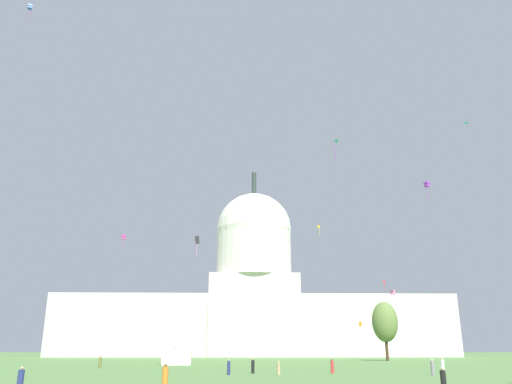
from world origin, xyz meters
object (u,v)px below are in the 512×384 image
Objects in this scene: capitol_building at (254,298)px; kite_turquoise_high at (334,143)px; tree_east_near at (385,322)px; kite_orange_low at (360,325)px; kite_pink_low at (393,293)px; kite_red_mid at (384,283)px; kite_blue_high at (30,7)px; kite_black_mid at (197,241)px; person_navy_back_right at (229,368)px; person_tan_front_center at (279,369)px; person_navy_aisle_center at (20,380)px; person_red_front_right at (332,367)px; kite_magenta_mid at (124,237)px; person_black_deep_crowd at (443,379)px; person_grey_mid_right at (433,368)px; person_orange_mid_left at (165,376)px; person_olive_back_left at (100,363)px; kite_cyan_high at (469,124)px; kite_violet_mid at (427,185)px; person_black_near_tree_west at (253,366)px; person_white_back_center at (443,365)px; kite_gold_high at (319,228)px; event_tent at (177,348)px.

capitol_building is 103.35m from kite_turquoise_high.
tree_east_near is 4.92× the size of kite_orange_low.
kite_pink_low is at bearing -5.47° from kite_orange_low.
kite_pink_low is at bearing 78.31° from kite_red_mid.
kite_pink_low is 0.93× the size of kite_blue_high.
kite_orange_low is (-3.46, 11.40, -0.11)m from tree_east_near.
kite_black_mid is 36.87m from kite_turquoise_high.
kite_orange_low reaches higher than person_navy_back_right.
person_tan_front_center is at bearing 67.02° from kite_red_mid.
person_red_front_right is at bearing 128.29° from person_navy_aisle_center.
kite_magenta_mid is 0.69× the size of kite_pink_low.
person_grey_mid_right is (6.48, 19.63, 0.08)m from person_black_deep_crowd.
kite_blue_high is at bearing -155.57° from person_orange_mid_left.
person_olive_back_left is 1.22× the size of kite_cyan_high.
person_navy_back_right is 0.88× the size of kite_magenta_mid.
kite_violet_mid is at bearing 162.45° from kite_pink_low.
person_black_near_tree_west is at bearing -168.62° from person_olive_back_left.
capitol_building is 71.19m from tree_east_near.
person_white_back_center is at bearing -79.56° from capitol_building.
person_tan_front_center is 4.61m from person_black_near_tree_west.
person_black_deep_crowd is 1.07× the size of kite_cyan_high.
kite_pink_low is (29.30, -76.29, -6.06)m from capitol_building.
person_navy_aisle_center is 119.44m from kite_red_mid.
kite_gold_high is at bearing 175.47° from kite_turquoise_high.
event_tent is 84.68m from kite_gold_high.
person_navy_back_right is 0.37× the size of kite_turquoise_high.
person_black_near_tree_west reaches higher than person_navy_back_right.
person_olive_back_left is 65.63m from kite_pink_low.
person_navy_aisle_center is 0.54× the size of kite_blue_high.
kite_cyan_high reaches higher than kite_red_mid.
event_tent is at bearing -155.63° from kite_blue_high.
person_orange_mid_left is (-10.28, -17.11, 0.10)m from person_tan_front_center.
person_orange_mid_left is at bearing -176.83° from kite_cyan_high.
person_tan_front_center is 0.49× the size of kite_blue_high.
person_orange_mid_left is 81.99m from kite_pink_low.
kite_magenta_mid reaches higher than kite_orange_low.
kite_pink_low reaches higher than tree_east_near.
capitol_building is 148.25m from person_orange_mid_left.
kite_black_mid is 0.77× the size of kite_violet_mid.
tree_east_near is 7.24× the size of kite_magenta_mid.
person_navy_back_right is (-5.63, 0.22, 0.12)m from person_tan_front_center.
event_tent is at bearing -147.29° from tree_east_near.
person_olive_back_left is 0.48× the size of kite_red_mid.
person_grey_mid_right is at bearing -45.30° from kite_gold_high.
person_red_front_right is at bearing 86.93° from person_grey_mid_right.
person_olive_back_left reaches higher than person_red_front_right.
kite_turquoise_high reaches higher than kite_black_mid.
person_red_front_right is 17.00m from person_white_back_center.
person_black_near_tree_west is 1.01× the size of person_grey_mid_right.
kite_orange_low reaches higher than person_grey_mid_right.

